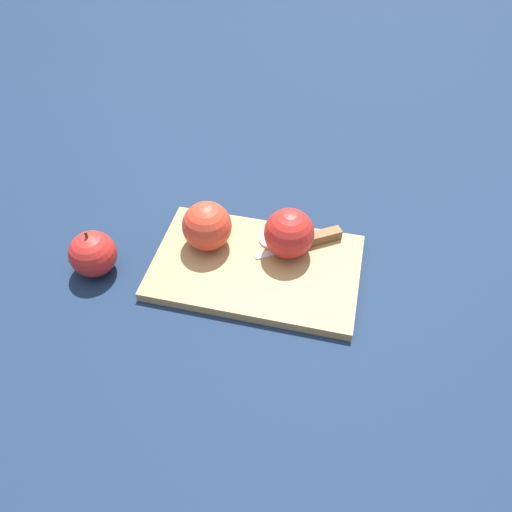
# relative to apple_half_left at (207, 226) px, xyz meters

# --- Properties ---
(ground_plane) EXTENTS (4.00, 4.00, 0.00)m
(ground_plane) POSITION_rel_apple_half_left_xyz_m (0.10, -0.03, -0.06)
(ground_plane) COLOR #14233D
(cutting_board) EXTENTS (0.37, 0.23, 0.02)m
(cutting_board) POSITION_rel_apple_half_left_xyz_m (0.10, -0.03, -0.05)
(cutting_board) COLOR #A37A4C
(cutting_board) RESTS_ON ground_plane
(apple_half_left) EXTENTS (0.09, 0.09, 0.09)m
(apple_half_left) POSITION_rel_apple_half_left_xyz_m (0.00, 0.00, 0.00)
(apple_half_left) COLOR red
(apple_half_left) RESTS_ON cutting_board
(apple_half_right) EXTENTS (0.09, 0.09, 0.09)m
(apple_half_right) POSITION_rel_apple_half_left_xyz_m (0.14, 0.02, 0.00)
(apple_half_right) COLOR red
(apple_half_right) RESTS_ON cutting_board
(knife) EXTENTS (0.15, 0.10, 0.02)m
(knife) POSITION_rel_apple_half_left_xyz_m (0.19, 0.05, -0.04)
(knife) COLOR silver
(knife) RESTS_ON cutting_board
(apple_slice) EXTENTS (0.05, 0.05, 0.00)m
(apple_slice) POSITION_rel_apple_half_left_xyz_m (0.11, 0.04, -0.04)
(apple_slice) COLOR beige
(apple_slice) RESTS_ON cutting_board
(apple_whole) EXTENTS (0.08, 0.08, 0.09)m
(apple_whole) POSITION_rel_apple_half_left_xyz_m (-0.18, -0.09, -0.02)
(apple_whole) COLOR red
(apple_whole) RESTS_ON ground_plane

